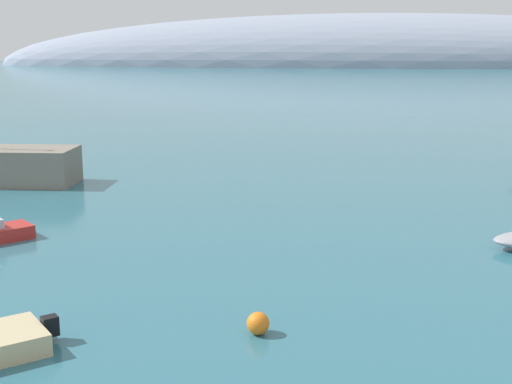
# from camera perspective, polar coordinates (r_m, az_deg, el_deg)

# --- Properties ---
(distant_ridge) EXTENTS (272.15, 56.82, 35.71)m
(distant_ridge) POSITION_cam_1_polar(r_m,az_deg,el_deg) (249.78, 10.36, 10.19)
(distant_ridge) COLOR #8E99AD
(distant_ridge) RESTS_ON ground
(mooring_buoy_orange) EXTENTS (0.66, 0.66, 0.66)m
(mooring_buoy_orange) POSITION_cam_1_polar(r_m,az_deg,el_deg) (20.29, 0.17, -10.75)
(mooring_buoy_orange) COLOR orange
(mooring_buoy_orange) RESTS_ON water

